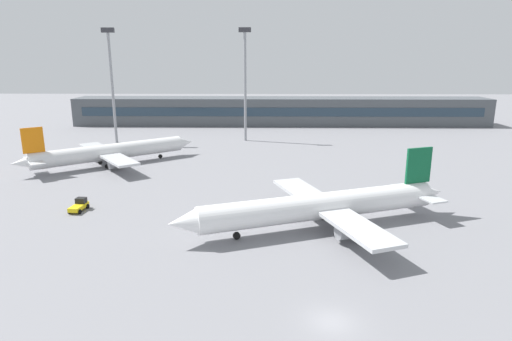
{
  "coord_description": "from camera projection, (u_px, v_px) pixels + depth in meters",
  "views": [
    {
      "loc": [
        -5.95,
        -32.92,
        22.01
      ],
      "look_at": [
        -7.17,
        40.0,
        3.0
      ],
      "focal_mm": 30.5,
      "sensor_mm": 36.0,
      "label": 1
    }
  ],
  "objects": [
    {
      "name": "ground_plane",
      "position": [
        297.0,
        187.0,
        76.01
      ],
      "size": [
        400.0,
        400.0,
        0.0
      ],
      "primitive_type": "plane",
      "color": "gray"
    },
    {
      "name": "floodlight_tower_east",
      "position": [
        245.0,
        78.0,
        114.56
      ],
      "size": [
        3.2,
        0.8,
        29.5
      ],
      "color": "gray",
      "rests_on": "ground_plane"
    },
    {
      "name": "baggage_tug_yellow",
      "position": [
        79.0,
        205.0,
        64.29
      ],
      "size": [
        2.1,
        3.73,
        1.75
      ],
      "color": "yellow",
      "rests_on": "ground_plane"
    },
    {
      "name": "floodlight_tower_west",
      "position": [
        112.0,
        79.0,
        111.55
      ],
      "size": [
        3.2,
        0.8,
        29.25
      ],
      "color": "gray",
      "rests_on": "ground_plane"
    },
    {
      "name": "airplane_near",
      "position": [
        319.0,
        206.0,
        57.17
      ],
      "size": [
        38.35,
        27.45,
        9.85
      ],
      "color": "white",
      "rests_on": "ground_plane"
    },
    {
      "name": "terminal_building",
      "position": [
        281.0,
        111.0,
        146.03
      ],
      "size": [
        136.72,
        12.13,
        9.0
      ],
      "color": "#4C5156",
      "rests_on": "ground_plane"
    },
    {
      "name": "airplane_mid",
      "position": [
        112.0,
        152.0,
        91.07
      ],
      "size": [
        31.62,
        25.97,
        9.35
      ],
      "color": "silver",
      "rests_on": "ground_plane"
    }
  ]
}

